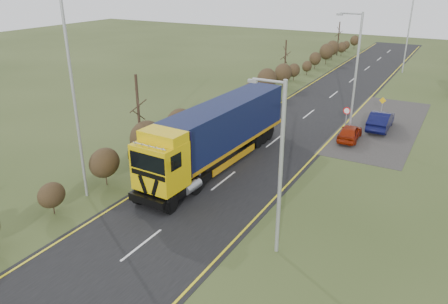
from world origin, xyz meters
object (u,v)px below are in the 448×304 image
at_px(speed_sign, 346,115).
at_px(car_blue_sedan, 381,120).
at_px(lorry, 217,131).
at_px(car_red_hatchback, 350,133).
at_px(streetlight_near, 279,163).

bearing_deg(speed_sign, car_blue_sedan, 44.65).
bearing_deg(lorry, car_red_hatchback, 56.35).
height_order(car_red_hatchback, speed_sign, speed_sign).
relative_size(car_red_hatchback, car_blue_sedan, 0.80).
distance_m(car_red_hatchback, streetlight_near, 16.83).
bearing_deg(car_blue_sedan, lorry, 56.90).
bearing_deg(streetlight_near, lorry, 135.30).
bearing_deg(car_blue_sedan, streetlight_near, 86.71).
relative_size(lorry, streetlight_near, 1.87).
height_order(lorry, car_red_hatchback, lorry).
xyz_separation_m(lorry, streetlight_near, (7.34, -7.26, 2.07)).
distance_m(streetlight_near, speed_sign, 18.26).
xyz_separation_m(streetlight_near, speed_sign, (-1.51, 17.95, -2.99)).
height_order(car_blue_sedan, streetlight_near, streetlight_near).
xyz_separation_m(car_blue_sedan, speed_sign, (-2.32, -2.29, 0.73)).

